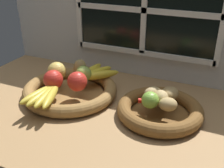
% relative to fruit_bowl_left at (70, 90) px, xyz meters
% --- Properties ---
extents(ground_plane, '(1.40, 0.90, 0.03)m').
position_rel_fruit_bowl_left_xyz_m(ground_plane, '(0.21, 0.02, -0.04)').
color(ground_plane, '#9E774C').
extents(back_wall, '(1.40, 0.05, 0.55)m').
position_rel_fruit_bowl_left_xyz_m(back_wall, '(0.21, 0.32, 0.26)').
color(back_wall, silver).
rests_on(back_wall, ground_plane).
extents(fruit_bowl_left, '(0.38, 0.38, 0.05)m').
position_rel_fruit_bowl_left_xyz_m(fruit_bowl_left, '(0.00, 0.00, 0.00)').
color(fruit_bowl_left, olive).
rests_on(fruit_bowl_left, ground_plane).
extents(fruit_bowl_right, '(0.31, 0.31, 0.05)m').
position_rel_fruit_bowl_left_xyz_m(fruit_bowl_right, '(0.38, 0.00, 0.00)').
color(fruit_bowl_right, brown).
rests_on(fruit_bowl_right, ground_plane).
extents(apple_red_front, '(0.08, 0.08, 0.08)m').
position_rel_fruit_bowl_left_xyz_m(apple_red_front, '(-0.04, -0.05, 0.07)').
color(apple_red_front, red).
rests_on(apple_red_front, fruit_bowl_left).
extents(apple_golden_left, '(0.08, 0.08, 0.08)m').
position_rel_fruit_bowl_left_xyz_m(apple_golden_left, '(-0.07, 0.02, 0.07)').
color(apple_golden_left, '#DBB756').
rests_on(apple_golden_left, fruit_bowl_left).
extents(apple_green_back, '(0.07, 0.07, 0.07)m').
position_rel_fruit_bowl_left_xyz_m(apple_green_back, '(0.04, 0.05, 0.06)').
color(apple_green_back, '#99B74C').
rests_on(apple_green_back, fruit_bowl_left).
extents(apple_red_right, '(0.08, 0.08, 0.08)m').
position_rel_fruit_bowl_left_xyz_m(apple_red_right, '(0.06, -0.03, 0.07)').
color(apple_red_right, red).
rests_on(apple_red_right, fruit_bowl_left).
extents(pear_brown, '(0.08, 0.08, 0.08)m').
position_rel_fruit_bowl_left_xyz_m(pear_brown, '(0.01, 0.08, 0.07)').
color(pear_brown, olive).
rests_on(pear_brown, fruit_bowl_left).
extents(banana_bunch_front, '(0.13, 0.19, 0.03)m').
position_rel_fruit_bowl_left_xyz_m(banana_bunch_front, '(-0.02, -0.13, 0.04)').
color(banana_bunch_front, gold).
rests_on(banana_bunch_front, fruit_bowl_left).
extents(banana_bunch_back, '(0.14, 0.18, 0.03)m').
position_rel_fruit_bowl_left_xyz_m(banana_bunch_back, '(0.06, 0.11, 0.04)').
color(banana_bunch_back, gold).
rests_on(banana_bunch_back, fruit_bowl_left).
extents(potato_small, '(0.07, 0.07, 0.05)m').
position_rel_fruit_bowl_left_xyz_m(potato_small, '(0.41, -0.03, 0.05)').
color(potato_small, tan).
rests_on(potato_small, fruit_bowl_right).
extents(potato_oblong, '(0.08, 0.08, 0.04)m').
position_rel_fruit_bowl_left_xyz_m(potato_oblong, '(0.34, 0.03, 0.05)').
color(potato_oblong, tan).
rests_on(potato_oblong, fruit_bowl_right).
extents(potato_large, '(0.08, 0.08, 0.05)m').
position_rel_fruit_bowl_left_xyz_m(potato_large, '(0.38, 0.00, 0.05)').
color(potato_large, tan).
rests_on(potato_large, fruit_bowl_right).
extents(potato_back, '(0.07, 0.08, 0.05)m').
position_rel_fruit_bowl_left_xyz_m(potato_back, '(0.40, 0.05, 0.05)').
color(potato_back, '#A38451').
rests_on(potato_back, fruit_bowl_right).
extents(lime_near, '(0.06, 0.06, 0.06)m').
position_rel_fruit_bowl_left_xyz_m(lime_near, '(0.35, -0.04, 0.06)').
color(lime_near, '#7AAD3D').
rests_on(lime_near, fruit_bowl_right).
extents(chili_pepper, '(0.12, 0.05, 0.02)m').
position_rel_fruit_bowl_left_xyz_m(chili_pepper, '(0.36, -0.01, 0.04)').
color(chili_pepper, red).
rests_on(chili_pepper, fruit_bowl_right).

